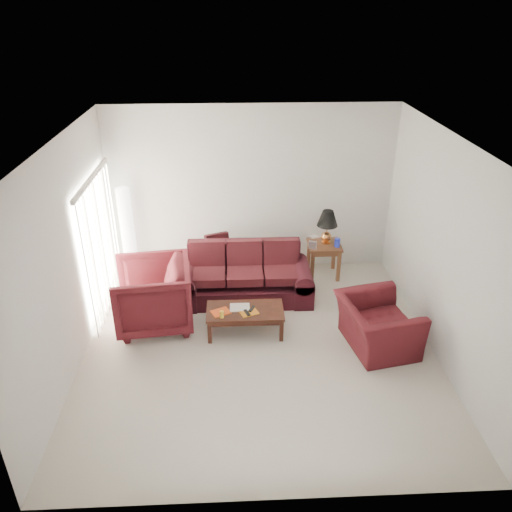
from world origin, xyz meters
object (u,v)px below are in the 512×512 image
(end_table, at_px, (323,259))
(armchair_left, at_px, (153,295))
(coffee_table, at_px, (245,321))
(armchair_right, at_px, (377,325))
(sofa, at_px, (245,275))
(floor_lamp, at_px, (128,233))

(end_table, relative_size, armchair_left, 0.55)
(armchair_left, distance_m, coffee_table, 1.45)
(armchair_left, xyz_separation_m, armchair_right, (3.27, -0.71, -0.16))
(armchair_right, xyz_separation_m, coffee_table, (-1.88, 0.41, -0.16))
(sofa, relative_size, armchair_left, 1.95)
(armchair_right, bearing_deg, coffee_table, 66.27)
(sofa, relative_size, end_table, 3.53)
(coffee_table, bearing_deg, end_table, 64.47)
(end_table, xyz_separation_m, armchair_right, (0.42, -2.12, 0.05))
(floor_lamp, distance_m, coffee_table, 2.79)
(armchair_left, xyz_separation_m, coffee_table, (1.39, -0.29, -0.32))
(floor_lamp, distance_m, armchair_right, 4.51)
(end_table, height_order, armchair_left, armchair_left)
(end_table, xyz_separation_m, floor_lamp, (-3.47, 0.13, 0.54))
(floor_lamp, xyz_separation_m, coffee_table, (2.00, -1.83, -0.65))
(floor_lamp, relative_size, armchair_left, 1.50)
(armchair_left, distance_m, armchair_right, 3.35)
(coffee_table, bearing_deg, floor_lamp, 152.76)
(sofa, relative_size, coffee_table, 1.93)
(floor_lamp, height_order, armchair_left, floor_lamp)
(floor_lamp, xyz_separation_m, armchair_right, (3.88, -2.24, -0.49))
(floor_lamp, bearing_deg, armchair_right, -30.02)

